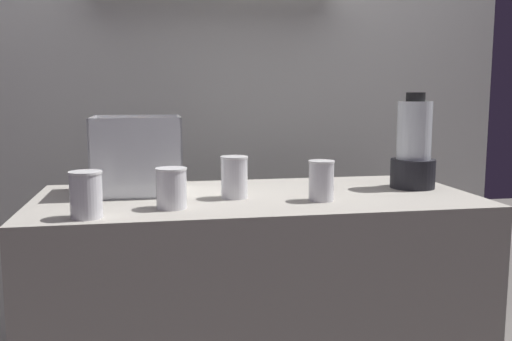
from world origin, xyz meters
The scene contains 8 objects.
counter centered at (0.00, 0.00, 0.45)m, with size 1.40×0.64×0.90m, color #9E998E.
back_wall_unit centered at (0.00, 0.77, 1.27)m, with size 2.60×0.24×2.50m.
carrot_display_bin centered at (-0.37, 0.12, 0.98)m, with size 0.28×0.25×0.25m.
blender_pitcher centered at (0.56, 0.04, 1.03)m, with size 0.15×0.15×0.33m.
juice_cup_orange_far_left centered at (-0.50, -0.24, 0.95)m, with size 0.09×0.09×0.12m.
juice_cup_beet_left centered at (-0.27, -0.16, 0.95)m, with size 0.09×0.09×0.12m.
juice_cup_mango_middle centered at (-0.08, -0.04, 0.96)m, with size 0.09×0.09×0.13m.
juice_cup_beet_right centered at (0.18, -0.13, 0.96)m, with size 0.08×0.08×0.12m.
Camera 1 is at (-0.32, -1.75, 1.23)m, focal length 39.20 mm.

